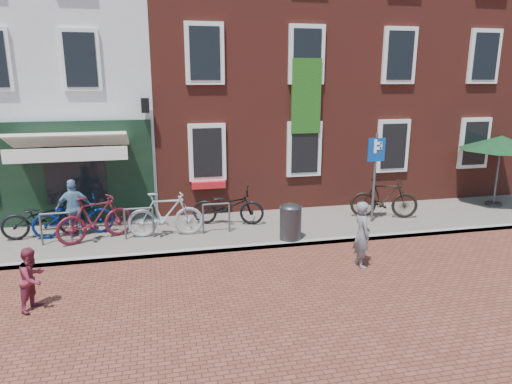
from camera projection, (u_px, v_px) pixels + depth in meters
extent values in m
plane|color=brown|center=(203.00, 254.00, 11.07)|extent=(80.00, 80.00, 0.00)
cube|color=slate|center=(233.00, 230.00, 12.69)|extent=(24.00, 3.00, 0.10)
cube|color=silver|center=(30.00, 67.00, 15.54)|extent=(8.00, 8.00, 9.00)
cube|color=maroon|center=(233.00, 54.00, 16.89)|extent=(6.00, 8.00, 10.00)
cube|color=maroon|center=(382.00, 55.00, 18.15)|extent=(6.00, 8.00, 10.00)
cylinder|color=#363639|center=(290.00, 224.00, 11.71)|extent=(0.55, 0.55, 0.83)
ellipsoid|color=#363639|center=(291.00, 206.00, 11.59)|extent=(0.55, 0.55, 0.25)
cylinder|color=#4C4C4F|center=(374.00, 178.00, 12.92)|extent=(0.07, 0.07, 2.56)
cube|color=#093F97|center=(376.00, 150.00, 12.70)|extent=(0.50, 0.04, 0.65)
cylinder|color=#4C4C4F|center=(493.00, 204.00, 14.95)|extent=(0.50, 0.50, 0.08)
cylinder|color=#4C4C4F|center=(497.00, 173.00, 14.69)|extent=(0.06, 0.06, 2.14)
cone|color=#143C1D|center=(502.00, 140.00, 14.43)|extent=(2.55, 2.55, 0.45)
imported|color=slate|center=(362.00, 234.00, 10.20)|extent=(0.39, 0.57, 1.51)
imported|color=maroon|center=(32.00, 279.00, 8.33)|extent=(0.65, 0.72, 1.19)
imported|color=#618BAD|center=(74.00, 208.00, 11.83)|extent=(0.94, 0.51, 1.53)
imported|color=black|center=(43.00, 218.00, 11.83)|extent=(2.09, 0.95, 1.06)
imported|color=#5A141E|center=(95.00, 218.00, 11.58)|extent=(2.01, 1.31, 1.18)
imported|color=#051852|center=(73.00, 216.00, 11.95)|extent=(2.10, 1.00, 1.06)
imported|color=#9A9B9D|center=(165.00, 214.00, 11.90)|extent=(1.98, 0.63, 1.18)
imported|color=black|center=(228.00, 206.00, 12.89)|extent=(2.13, 1.20, 1.06)
imported|color=black|center=(384.00, 198.00, 13.48)|extent=(2.03, 1.13, 1.18)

